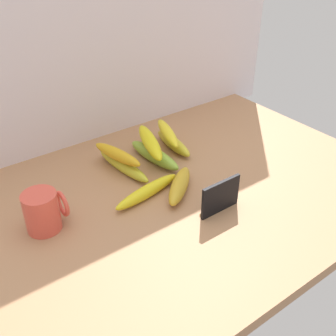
# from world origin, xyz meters

# --- Properties ---
(counter_top) EXTENTS (1.10, 0.76, 0.03)m
(counter_top) POSITION_xyz_m (0.00, 0.00, 0.01)
(counter_top) COLOR #AC7A52
(counter_top) RESTS_ON ground
(back_wall) EXTENTS (1.30, 0.02, 0.70)m
(back_wall) POSITION_xyz_m (0.00, 0.39, 0.35)
(back_wall) COLOR silver
(back_wall) RESTS_ON ground
(chalkboard_sign) EXTENTS (0.11, 0.02, 0.08)m
(chalkboard_sign) POSITION_xyz_m (0.02, -0.12, 0.07)
(chalkboard_sign) COLOR black
(chalkboard_sign) RESTS_ON counter_top
(coffee_mug) EXTENTS (0.09, 0.08, 0.09)m
(coffee_mug) POSITION_xyz_m (-0.34, 0.07, 0.08)
(coffee_mug) COLOR #DF503F
(coffee_mug) RESTS_ON counter_top
(banana_0) EXTENTS (0.05, 0.17, 0.04)m
(banana_0) POSITION_xyz_m (0.11, 0.19, 0.05)
(banana_0) COLOR gold
(banana_0) RESTS_ON counter_top
(banana_1) EXTENTS (0.20, 0.06, 0.03)m
(banana_1) POSITION_xyz_m (-0.09, 0.03, 0.05)
(banana_1) COLOR yellow
(banana_1) RESTS_ON counter_top
(banana_2) EXTENTS (0.06, 0.21, 0.03)m
(banana_2) POSITION_xyz_m (-0.08, 0.17, 0.05)
(banana_2) COLOR gold
(banana_2) RESTS_ON counter_top
(banana_3) EXTENTS (0.15, 0.14, 0.04)m
(banana_3) POSITION_xyz_m (-0.01, -0.00, 0.05)
(banana_3) COLOR gold
(banana_3) RESTS_ON counter_top
(banana_4) EXTENTS (0.06, 0.20, 0.04)m
(banana_4) POSITION_xyz_m (0.02, 0.16, 0.05)
(banana_4) COLOR #8BB439
(banana_4) RESTS_ON counter_top
(banana_5) EXTENTS (0.09, 0.17, 0.03)m
(banana_5) POSITION_xyz_m (0.09, 0.20, 0.08)
(banana_5) COLOR yellow
(banana_5) RESTS_ON banana_0
(banana_6) EXTENTS (0.07, 0.17, 0.03)m
(banana_6) POSITION_xyz_m (-0.09, 0.18, 0.08)
(banana_6) COLOR gold
(banana_6) RESTS_ON banana_2
(banana_7) EXTENTS (0.10, 0.20, 0.04)m
(banana_7) POSITION_xyz_m (0.01, 0.17, 0.09)
(banana_7) COLOR yellow
(banana_7) RESTS_ON banana_4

